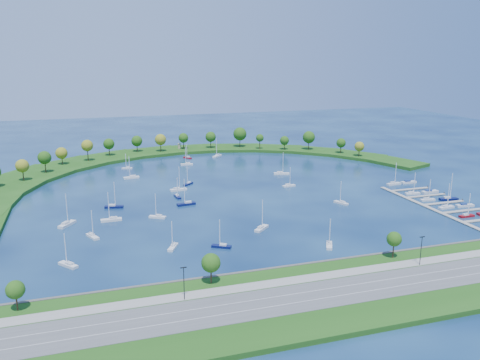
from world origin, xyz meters
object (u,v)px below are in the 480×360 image
object	(u,v)px
moored_boat_21	(67,223)
moored_boat_5	(341,202)
harbor_tower	(179,146)
moored_boat_14	(222,245)
moored_boat_13	(188,183)
moored_boat_3	(186,203)
docked_boat_4	(446,207)
moored_boat_8	(131,177)
moored_boat_9	(329,244)
moored_boat_4	(178,189)
moored_boat_20	(261,228)
moored_boat_6	(281,173)
moored_boat_2	(187,164)
moored_boat_0	(111,219)
docked_boat_7	(448,198)
docked_boat_8	(412,193)
docked_boat_10	(394,183)
moored_boat_19	(217,156)
moored_boat_15	(289,185)
moored_boat_11	(68,264)
docked_boat_11	(408,182)
docked_boat_2	(467,215)
docked_boat_6	(428,199)
moored_boat_7	(177,196)
docked_boat_5	(465,205)
dock_system	(445,208)
moored_boat_17	(173,246)
moored_boat_18	(158,216)
moored_boat_12	(127,168)
moored_boat_16	(114,206)
moored_boat_10	(92,236)

from	to	relation	value
moored_boat_21	moored_boat_5	bearing A→B (deg)	-57.84
harbor_tower	moored_boat_14	world-z (taller)	moored_boat_14
harbor_tower	moored_boat_13	size ratio (longest dim) A/B	0.39
moored_boat_3	docked_boat_4	xyz separation A→B (m)	(115.20, -42.29, -0.03)
moored_boat_8	moored_boat_13	distance (m)	37.52
moored_boat_13	moored_boat_9	bearing A→B (deg)	62.86
moored_boat_4	moored_boat_20	xyz separation A→B (m)	(21.38, -70.27, -0.02)
moored_boat_6	moored_boat_2	bearing A→B (deg)	158.67
moored_boat_14	moored_boat_20	bearing A→B (deg)	-115.62
moored_boat_0	moored_boat_6	size ratio (longest dim) A/B	0.95
moored_boat_3	docked_boat_7	distance (m)	129.54
docked_boat_8	docked_boat_10	distance (m)	19.92
moored_boat_8	moored_boat_19	size ratio (longest dim) A/B	0.98
moored_boat_15	docked_boat_4	xyz separation A→B (m)	(54.68, -59.17, 0.03)
moored_boat_8	moored_boat_9	world-z (taller)	moored_boat_8
moored_boat_11	docked_boat_11	world-z (taller)	moored_boat_11
moored_boat_5	moored_boat_13	size ratio (longest dim) A/B	1.07
docked_boat_2	docked_boat_10	bearing A→B (deg)	86.91
moored_boat_6	docked_boat_11	world-z (taller)	moored_boat_6
moored_boat_11	docked_boat_6	size ratio (longest dim) A/B	1.09
moored_boat_9	moored_boat_11	bearing A→B (deg)	-69.60
moored_boat_7	docked_boat_6	distance (m)	124.62
moored_boat_9	moored_boat_20	distance (m)	30.85
moored_boat_6	moored_boat_21	distance (m)	134.61
docked_boat_5	docked_boat_6	size ratio (longest dim) A/B	0.82
dock_system	moored_boat_17	distance (m)	131.23
moored_boat_0	moored_boat_9	xyz separation A→B (m)	(76.19, -55.22, -0.05)
moored_boat_18	docked_boat_2	size ratio (longest dim) A/B	1.03
moored_boat_12	docked_boat_11	world-z (taller)	moored_boat_12
moored_boat_0	moored_boat_21	xyz separation A→B (m)	(-18.30, -0.46, 0.02)
docked_boat_11	moored_boat_14	bearing A→B (deg)	-153.58
docked_boat_6	docked_boat_4	bearing A→B (deg)	-85.13
harbor_tower	moored_boat_14	bearing A→B (deg)	-96.24
harbor_tower	moored_boat_18	world-z (taller)	moored_boat_18
moored_boat_6	moored_boat_18	size ratio (longest dim) A/B	1.23
moored_boat_12	moored_boat_19	bearing A→B (deg)	-150.69
moored_boat_16	docked_boat_11	size ratio (longest dim) A/B	1.40
moored_boat_7	docked_boat_10	xyz separation A→B (m)	(119.32, -11.34, 0.06)
dock_system	moored_boat_7	world-z (taller)	moored_boat_7
docked_boat_10	docked_boat_6	bearing A→B (deg)	-99.87
docked_boat_5	docked_boat_7	world-z (taller)	docked_boat_7
moored_boat_5	moored_boat_20	xyz separation A→B (m)	(-49.42, -22.68, 0.04)
moored_boat_6	harbor_tower	bearing A→B (deg)	136.08
docked_boat_11	moored_boat_19	bearing A→B (deg)	129.32
harbor_tower	moored_boat_13	distance (m)	99.89
moored_boat_5	moored_boat_15	bearing A→B (deg)	-7.22
dock_system	moored_boat_11	size ratio (longest dim) A/B	6.96
docked_boat_7	moored_boat_10	bearing A→B (deg)	-172.30
moored_boat_7	moored_boat_2	bearing A→B (deg)	158.59
moored_boat_0	moored_boat_9	distance (m)	94.10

